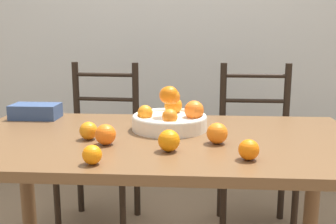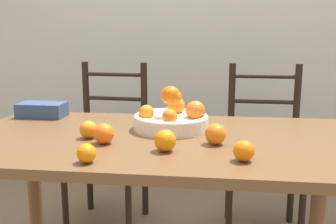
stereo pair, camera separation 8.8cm
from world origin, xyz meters
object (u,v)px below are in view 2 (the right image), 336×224
(orange_loose_3, at_px, (244,151))
(orange_loose_5, at_px, (104,134))
(fruit_bowl, at_px, (172,117))
(orange_loose_4, at_px, (165,141))
(orange_loose_0, at_px, (89,130))
(chair_left, at_px, (109,150))
(chair_right, at_px, (263,156))
(book_stack, at_px, (42,110))
(orange_loose_1, at_px, (86,153))
(orange_loose_2, at_px, (215,134))

(orange_loose_3, xyz_separation_m, orange_loose_5, (-0.49, 0.14, 0.00))
(fruit_bowl, bearing_deg, orange_loose_4, -87.31)
(orange_loose_0, relative_size, chair_left, 0.07)
(orange_loose_5, bearing_deg, fruit_bowl, 48.39)
(chair_right, relative_size, book_stack, 4.49)
(orange_loose_1, relative_size, orange_loose_4, 0.81)
(orange_loose_0, xyz_separation_m, chair_left, (-0.16, 0.82, -0.33))
(fruit_bowl, height_order, orange_loose_4, fruit_bowl)
(orange_loose_3, distance_m, orange_loose_5, 0.51)
(fruit_bowl, relative_size, orange_loose_1, 5.11)
(orange_loose_3, distance_m, orange_loose_4, 0.27)
(orange_loose_0, distance_m, chair_left, 0.90)
(orange_loose_1, relative_size, orange_loose_2, 0.79)
(orange_loose_2, xyz_separation_m, orange_loose_3, (0.09, -0.18, -0.01))
(fruit_bowl, distance_m, orange_loose_2, 0.27)
(orange_loose_0, relative_size, orange_loose_1, 1.12)
(fruit_bowl, xyz_separation_m, orange_loose_0, (-0.30, -0.18, -0.02))
(fruit_bowl, height_order, orange_loose_0, fruit_bowl)
(orange_loose_2, relative_size, orange_loose_3, 1.16)
(orange_loose_1, height_order, orange_loose_4, orange_loose_4)
(orange_loose_4, bearing_deg, orange_loose_1, -146.13)
(orange_loose_5, bearing_deg, orange_loose_4, -15.58)
(fruit_bowl, height_order, orange_loose_2, fruit_bowl)
(orange_loose_4, distance_m, orange_loose_5, 0.24)
(book_stack, bearing_deg, fruit_bowl, -14.93)
(orange_loose_1, bearing_deg, orange_loose_0, 107.27)
(orange_loose_5, bearing_deg, orange_loose_1, -87.99)
(orange_loose_0, distance_m, orange_loose_2, 0.48)
(orange_loose_1, relative_size, orange_loose_5, 0.81)
(fruit_bowl, relative_size, orange_loose_4, 4.14)
(fruit_bowl, relative_size, orange_loose_5, 4.12)
(orange_loose_1, relative_size, orange_loose_3, 0.91)
(orange_loose_0, bearing_deg, orange_loose_4, -22.65)
(fruit_bowl, xyz_separation_m, orange_loose_2, (0.18, -0.20, -0.01))
(orange_loose_1, distance_m, orange_loose_3, 0.49)
(orange_loose_3, distance_m, chair_right, 1.09)
(orange_loose_0, relative_size, orange_loose_2, 0.88)
(orange_loose_0, bearing_deg, fruit_bowl, 31.13)
(orange_loose_5, relative_size, chair_right, 0.08)
(fruit_bowl, distance_m, orange_loose_5, 0.33)
(orange_loose_0, relative_size, orange_loose_3, 1.02)
(orange_loose_2, height_order, book_stack, orange_loose_2)
(orange_loose_4, relative_size, orange_loose_5, 1.00)
(orange_loose_1, xyz_separation_m, chair_left, (-0.25, 1.10, -0.33))
(fruit_bowl, bearing_deg, orange_loose_0, -148.87)
(orange_loose_2, relative_size, chair_right, 0.08)
(orange_loose_4, relative_size, chair_right, 0.08)
(orange_loose_0, xyz_separation_m, book_stack, (-0.35, 0.35, -0.00))
(orange_loose_3, bearing_deg, orange_loose_1, -170.97)
(orange_loose_0, bearing_deg, orange_loose_2, -2.74)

